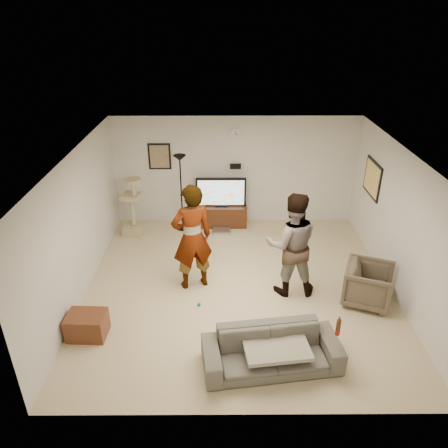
{
  "coord_description": "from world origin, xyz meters",
  "views": [
    {
      "loc": [
        -0.31,
        -6.43,
        4.59
      ],
      "look_at": [
        -0.27,
        0.2,
        1.19
      ],
      "focal_mm": 34.15,
      "sensor_mm": 36.0,
      "label": 1
    }
  ],
  "objects_px": {
    "tv": "(221,192)",
    "beer_bottle": "(338,327)",
    "side_table": "(87,325)",
    "person_left": "(192,238)",
    "floor_lamp": "(181,193)",
    "cat_tree": "(132,206)",
    "person_right": "(291,245)",
    "tv_stand": "(221,215)",
    "sofa": "(272,350)",
    "armchair": "(368,284)"
  },
  "relations": [
    {
      "from": "tv",
      "to": "beer_bottle",
      "type": "xyz_separation_m",
      "value": [
        1.6,
        -4.42,
        -0.14
      ]
    },
    {
      "from": "side_table",
      "to": "person_left",
      "type": "bearing_deg",
      "value": 40.54
    },
    {
      "from": "tv",
      "to": "floor_lamp",
      "type": "xyz_separation_m",
      "value": [
        -0.89,
        -0.17,
        0.04
      ]
    },
    {
      "from": "tv",
      "to": "beer_bottle",
      "type": "relative_size",
      "value": 4.54
    },
    {
      "from": "floor_lamp",
      "to": "cat_tree",
      "type": "distance_m",
      "value": 1.12
    },
    {
      "from": "person_right",
      "to": "tv_stand",
      "type": "bearing_deg",
      "value": -65.68
    },
    {
      "from": "person_left",
      "to": "beer_bottle",
      "type": "relative_size",
      "value": 7.95
    },
    {
      "from": "cat_tree",
      "to": "person_right",
      "type": "distance_m",
      "value": 3.86
    },
    {
      "from": "tv_stand",
      "to": "sofa",
      "type": "distance_m",
      "value": 4.48
    },
    {
      "from": "sofa",
      "to": "side_table",
      "type": "distance_m",
      "value": 2.86
    },
    {
      "from": "tv_stand",
      "to": "person_left",
      "type": "bearing_deg",
      "value": -101.66
    },
    {
      "from": "beer_bottle",
      "to": "tv_stand",
      "type": "bearing_deg",
      "value": 109.93
    },
    {
      "from": "beer_bottle",
      "to": "sofa",
      "type": "bearing_deg",
      "value": 180.0
    },
    {
      "from": "cat_tree",
      "to": "armchair",
      "type": "height_order",
      "value": "cat_tree"
    },
    {
      "from": "tv_stand",
      "to": "side_table",
      "type": "relative_size",
      "value": 2.01
    },
    {
      "from": "cat_tree",
      "to": "side_table",
      "type": "height_order",
      "value": "cat_tree"
    },
    {
      "from": "tv_stand",
      "to": "person_right",
      "type": "relative_size",
      "value": 0.62
    },
    {
      "from": "floor_lamp",
      "to": "beer_bottle",
      "type": "distance_m",
      "value": 4.93
    },
    {
      "from": "floor_lamp",
      "to": "cat_tree",
      "type": "xyz_separation_m",
      "value": [
        -1.07,
        -0.25,
        -0.2
      ]
    },
    {
      "from": "tv_stand",
      "to": "armchair",
      "type": "height_order",
      "value": "armchair"
    },
    {
      "from": "side_table",
      "to": "armchair",
      "type": "bearing_deg",
      "value": 10.18
    },
    {
      "from": "cat_tree",
      "to": "person_left",
      "type": "relative_size",
      "value": 0.68
    },
    {
      "from": "person_left",
      "to": "armchair",
      "type": "xyz_separation_m",
      "value": [
        3.02,
        -0.52,
        -0.63
      ]
    },
    {
      "from": "tv_stand",
      "to": "side_table",
      "type": "height_order",
      "value": "tv_stand"
    },
    {
      "from": "floor_lamp",
      "to": "armchair",
      "type": "distance_m",
      "value": 4.43
    },
    {
      "from": "person_left",
      "to": "side_table",
      "type": "xyz_separation_m",
      "value": [
        -1.57,
        -1.34,
        -0.8
      ]
    },
    {
      "from": "tv",
      "to": "sofa",
      "type": "relative_size",
      "value": 0.59
    },
    {
      "from": "armchair",
      "to": "tv_stand",
      "type": "bearing_deg",
      "value": 62.42
    },
    {
      "from": "floor_lamp",
      "to": "person_right",
      "type": "relative_size",
      "value": 0.92
    },
    {
      "from": "tv_stand",
      "to": "floor_lamp",
      "type": "xyz_separation_m",
      "value": [
        -0.89,
        -0.17,
        0.63
      ]
    },
    {
      "from": "cat_tree",
      "to": "person_right",
      "type": "relative_size",
      "value": 0.71
    },
    {
      "from": "armchair",
      "to": "side_table",
      "type": "xyz_separation_m",
      "value": [
        -4.59,
        -0.82,
        -0.16
      ]
    },
    {
      "from": "person_left",
      "to": "person_right",
      "type": "distance_m",
      "value": 1.72
    },
    {
      "from": "person_left",
      "to": "armchair",
      "type": "relative_size",
      "value": 2.52
    },
    {
      "from": "tv_stand",
      "to": "person_left",
      "type": "relative_size",
      "value": 0.6
    },
    {
      "from": "person_left",
      "to": "beer_bottle",
      "type": "height_order",
      "value": "person_left"
    },
    {
      "from": "tv",
      "to": "armchair",
      "type": "xyz_separation_m",
      "value": [
        2.52,
        -2.95,
        -0.47
      ]
    },
    {
      "from": "floor_lamp",
      "to": "person_left",
      "type": "height_order",
      "value": "person_left"
    },
    {
      "from": "beer_bottle",
      "to": "person_right",
      "type": "bearing_deg",
      "value": 102.24
    },
    {
      "from": "cat_tree",
      "to": "beer_bottle",
      "type": "xyz_separation_m",
      "value": [
        3.56,
        -4.0,
        0.02
      ]
    },
    {
      "from": "floor_lamp",
      "to": "person_left",
      "type": "relative_size",
      "value": 0.88
    },
    {
      "from": "sofa",
      "to": "armchair",
      "type": "relative_size",
      "value": 2.45
    },
    {
      "from": "armchair",
      "to": "side_table",
      "type": "relative_size",
      "value": 1.34
    },
    {
      "from": "person_right",
      "to": "side_table",
      "type": "height_order",
      "value": "person_right"
    },
    {
      "from": "beer_bottle",
      "to": "armchair",
      "type": "xyz_separation_m",
      "value": [
        0.92,
        1.47,
        -0.33
      ]
    },
    {
      "from": "tv_stand",
      "to": "armchair",
      "type": "bearing_deg",
      "value": -49.53
    },
    {
      "from": "tv",
      "to": "side_table",
      "type": "relative_size",
      "value": 1.93
    },
    {
      "from": "cat_tree",
      "to": "person_left",
      "type": "bearing_deg",
      "value": -54.19
    },
    {
      "from": "beer_bottle",
      "to": "side_table",
      "type": "distance_m",
      "value": 3.77
    },
    {
      "from": "floor_lamp",
      "to": "sofa",
      "type": "xyz_separation_m",
      "value": [
        1.6,
        -4.26,
        -0.59
      ]
    }
  ]
}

